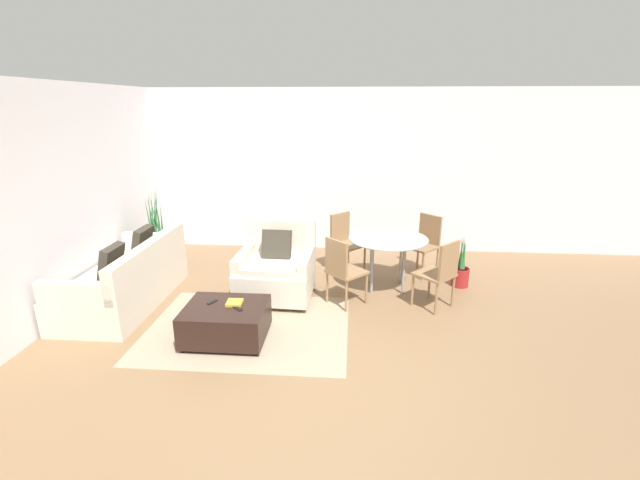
{
  "coord_description": "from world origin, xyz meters",
  "views": [
    {
      "loc": [
        0.4,
        -3.62,
        2.49
      ],
      "look_at": [
        -0.02,
        1.81,
        0.75
      ],
      "focal_mm": 24.0,
      "sensor_mm": 36.0,
      "label": 1
    }
  ],
  "objects_px": {
    "armchair": "(276,270)",
    "potted_plant": "(158,246)",
    "couch": "(127,282)",
    "dining_chair_far_right": "(425,240)",
    "dining_chair_near_right": "(441,270)",
    "ottoman": "(226,321)",
    "potted_plant_small": "(461,271)",
    "book_stack": "(235,303)",
    "tv_remote_secondary": "(237,308)",
    "dining_chair_far_left": "(344,238)",
    "dining_chair_near_left": "(342,267)",
    "tv_remote_primary": "(212,302)",
    "dining_table": "(388,244)"
  },
  "relations": [
    {
      "from": "dining_chair_near_right",
      "to": "potted_plant",
      "type": "bearing_deg",
      "value": 163.79
    },
    {
      "from": "potted_plant",
      "to": "dining_chair_near_right",
      "type": "height_order",
      "value": "potted_plant"
    },
    {
      "from": "armchair",
      "to": "ottoman",
      "type": "distance_m",
      "value": 1.21
    },
    {
      "from": "tv_remote_secondary",
      "to": "ottoman",
      "type": "bearing_deg",
      "value": 166.23
    },
    {
      "from": "armchair",
      "to": "tv_remote_secondary",
      "type": "height_order",
      "value": "armchair"
    },
    {
      "from": "armchair",
      "to": "potted_plant",
      "type": "bearing_deg",
      "value": 154.32
    },
    {
      "from": "armchair",
      "to": "dining_chair_far_left",
      "type": "relative_size",
      "value": 1.11
    },
    {
      "from": "couch",
      "to": "tv_remote_secondary",
      "type": "height_order",
      "value": "couch"
    },
    {
      "from": "potted_plant",
      "to": "book_stack",
      "type": "bearing_deg",
      "value": -48.89
    },
    {
      "from": "tv_remote_primary",
      "to": "dining_chair_far_right",
      "type": "height_order",
      "value": "dining_chair_far_right"
    },
    {
      "from": "potted_plant_small",
      "to": "armchair",
      "type": "bearing_deg",
      "value": -168.22
    },
    {
      "from": "potted_plant",
      "to": "dining_chair_near_right",
      "type": "relative_size",
      "value": 1.41
    },
    {
      "from": "potted_plant",
      "to": "dining_chair_far_left",
      "type": "relative_size",
      "value": 1.41
    },
    {
      "from": "dining_table",
      "to": "dining_chair_near_right",
      "type": "relative_size",
      "value": 1.21
    },
    {
      "from": "book_stack",
      "to": "tv_remote_secondary",
      "type": "bearing_deg",
      "value": -62.38
    },
    {
      "from": "ottoman",
      "to": "tv_remote_secondary",
      "type": "xyz_separation_m",
      "value": [
        0.14,
        -0.04,
        0.18
      ]
    },
    {
      "from": "potted_plant_small",
      "to": "book_stack",
      "type": "bearing_deg",
      "value": -150.29
    },
    {
      "from": "dining_chair_far_left",
      "to": "armchair",
      "type": "bearing_deg",
      "value": -131.15
    },
    {
      "from": "tv_remote_secondary",
      "to": "dining_chair_near_left",
      "type": "distance_m",
      "value": 1.47
    },
    {
      "from": "ottoman",
      "to": "dining_table",
      "type": "relative_size",
      "value": 0.8
    },
    {
      "from": "dining_table",
      "to": "dining_chair_near_left",
      "type": "relative_size",
      "value": 1.21
    },
    {
      "from": "ottoman",
      "to": "dining_chair_far_left",
      "type": "relative_size",
      "value": 0.98
    },
    {
      "from": "tv_remote_secondary",
      "to": "dining_chair_far_right",
      "type": "relative_size",
      "value": 0.16
    },
    {
      "from": "dining_chair_far_right",
      "to": "tv_remote_secondary",
      "type": "bearing_deg",
      "value": -136.63
    },
    {
      "from": "book_stack",
      "to": "tv_remote_primary",
      "type": "height_order",
      "value": "book_stack"
    },
    {
      "from": "tv_remote_primary",
      "to": "dining_table",
      "type": "distance_m",
      "value": 2.51
    },
    {
      "from": "potted_plant",
      "to": "dining_chair_far_left",
      "type": "distance_m",
      "value": 2.98
    },
    {
      "from": "dining_chair_near_right",
      "to": "ottoman",
      "type": "bearing_deg",
      "value": -159.24
    },
    {
      "from": "book_stack",
      "to": "dining_chair_near_right",
      "type": "relative_size",
      "value": 0.19
    },
    {
      "from": "dining_chair_far_left",
      "to": "tv_remote_secondary",
      "type": "bearing_deg",
      "value": -116.61
    },
    {
      "from": "book_stack",
      "to": "dining_chair_far_right",
      "type": "relative_size",
      "value": 0.19
    },
    {
      "from": "dining_chair_near_left",
      "to": "dining_chair_far_left",
      "type": "height_order",
      "value": "same"
    },
    {
      "from": "dining_chair_near_left",
      "to": "potted_plant",
      "type": "bearing_deg",
      "value": 157.69
    },
    {
      "from": "ottoman",
      "to": "dining_chair_near_left",
      "type": "distance_m",
      "value": 1.58
    },
    {
      "from": "dining_chair_far_left",
      "to": "potted_plant_small",
      "type": "xyz_separation_m",
      "value": [
        1.67,
        -0.48,
        -0.29
      ]
    },
    {
      "from": "dining_chair_far_right",
      "to": "couch",
      "type": "bearing_deg",
      "value": -161.18
    },
    {
      "from": "potted_plant",
      "to": "dining_table",
      "type": "relative_size",
      "value": 1.17
    },
    {
      "from": "ottoman",
      "to": "tv_remote_primary",
      "type": "bearing_deg",
      "value": 152.5
    },
    {
      "from": "potted_plant",
      "to": "potted_plant_small",
      "type": "xyz_separation_m",
      "value": [
        4.64,
        -0.47,
        -0.1
      ]
    },
    {
      "from": "tv_remote_primary",
      "to": "tv_remote_secondary",
      "type": "xyz_separation_m",
      "value": [
        0.32,
        -0.12,
        0.0
      ]
    },
    {
      "from": "couch",
      "to": "dining_chair_far_right",
      "type": "relative_size",
      "value": 2.15
    },
    {
      "from": "potted_plant",
      "to": "potted_plant_small",
      "type": "relative_size",
      "value": 1.65
    },
    {
      "from": "dining_table",
      "to": "dining_chair_far_right",
      "type": "distance_m",
      "value": 0.88
    },
    {
      "from": "potted_plant",
      "to": "dining_chair_far_right",
      "type": "relative_size",
      "value": 1.41
    },
    {
      "from": "tv_remote_secondary",
      "to": "dining_chair_near_right",
      "type": "height_order",
      "value": "dining_chair_near_right"
    },
    {
      "from": "dining_chair_near_right",
      "to": "armchair",
      "type": "bearing_deg",
      "value": 174.19
    },
    {
      "from": "ottoman",
      "to": "dining_chair_far_right",
      "type": "height_order",
      "value": "dining_chair_far_right"
    },
    {
      "from": "tv_remote_primary",
      "to": "dining_table",
      "type": "relative_size",
      "value": 0.12
    },
    {
      "from": "dining_chair_far_right",
      "to": "armchair",
      "type": "bearing_deg",
      "value": -154.39
    },
    {
      "from": "book_stack",
      "to": "potted_plant",
      "type": "xyz_separation_m",
      "value": [
        -1.82,
        2.08,
        -0.08
      ]
    }
  ]
}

